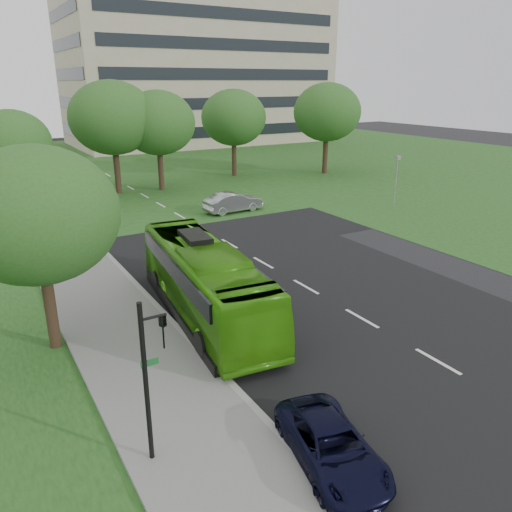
{
  "coord_description": "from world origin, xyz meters",
  "views": [
    {
      "loc": [
        -13.58,
        -16.09,
        9.49
      ],
      "look_at": [
        -2.08,
        3.28,
        1.6
      ],
      "focal_mm": 35.0,
      "sensor_mm": 36.0,
      "label": 1
    }
  ],
  "objects_px": {
    "office_building": "(198,62)",
    "sedan": "(233,202)",
    "tree_park_d": "(234,118)",
    "bus": "(205,281)",
    "tree_park_e": "(327,112)",
    "tree_park_a": "(11,144)",
    "suv": "(331,446)",
    "camera_pole": "(396,174)",
    "tree_side_near": "(37,215)",
    "traffic_light": "(151,371)",
    "tree_park_b": "(112,118)",
    "tree_park_c": "(158,123)"
  },
  "relations": [
    {
      "from": "suv",
      "to": "tree_park_b",
      "type": "bearing_deg",
      "value": 94.4
    },
    {
      "from": "tree_park_b",
      "to": "suv",
      "type": "height_order",
      "value": "tree_park_b"
    },
    {
      "from": "tree_park_b",
      "to": "sedan",
      "type": "xyz_separation_m",
      "value": [
        5.59,
        -11.34,
        -5.78
      ]
    },
    {
      "from": "tree_park_a",
      "to": "tree_park_c",
      "type": "relative_size",
      "value": 0.86
    },
    {
      "from": "tree_side_near",
      "to": "camera_pole",
      "type": "xyz_separation_m",
      "value": [
        27.57,
        9.84,
        -2.53
      ]
    },
    {
      "from": "tree_park_d",
      "to": "tree_park_b",
      "type": "bearing_deg",
      "value": -169.79
    },
    {
      "from": "office_building",
      "to": "tree_park_c",
      "type": "bearing_deg",
      "value": -119.89
    },
    {
      "from": "suv",
      "to": "traffic_light",
      "type": "distance_m",
      "value": 5.05
    },
    {
      "from": "bus",
      "to": "suv",
      "type": "relative_size",
      "value": 2.74
    },
    {
      "from": "tree_park_c",
      "to": "tree_park_e",
      "type": "height_order",
      "value": "tree_park_e"
    },
    {
      "from": "suv",
      "to": "tree_park_d",
      "type": "bearing_deg",
      "value": 77.16
    },
    {
      "from": "office_building",
      "to": "sedan",
      "type": "distance_m",
      "value": 49.8
    },
    {
      "from": "office_building",
      "to": "sedan",
      "type": "xyz_separation_m",
      "value": [
        -17.93,
        -44.96,
        -11.74
      ]
    },
    {
      "from": "tree_park_b",
      "to": "tree_park_d",
      "type": "height_order",
      "value": "tree_park_b"
    },
    {
      "from": "sedan",
      "to": "tree_park_c",
      "type": "bearing_deg",
      "value": 5.84
    },
    {
      "from": "tree_park_c",
      "to": "tree_park_d",
      "type": "xyz_separation_m",
      "value": [
        9.25,
        2.98,
        -0.03
      ]
    },
    {
      "from": "office_building",
      "to": "tree_park_e",
      "type": "distance_m",
      "value": 35.44
    },
    {
      "from": "tree_park_a",
      "to": "tree_park_e",
      "type": "relative_size",
      "value": 0.81
    },
    {
      "from": "suv",
      "to": "camera_pole",
      "type": "height_order",
      "value": "camera_pole"
    },
    {
      "from": "office_building",
      "to": "tree_park_e",
      "type": "bearing_deg",
      "value": -91.93
    },
    {
      "from": "tree_park_a",
      "to": "traffic_light",
      "type": "distance_m",
      "value": 30.75
    },
    {
      "from": "traffic_light",
      "to": "suv",
      "type": "bearing_deg",
      "value": -54.61
    },
    {
      "from": "tree_side_near",
      "to": "suv",
      "type": "distance_m",
      "value": 12.24
    },
    {
      "from": "tree_park_e",
      "to": "camera_pole",
      "type": "relative_size",
      "value": 2.36
    },
    {
      "from": "suv",
      "to": "camera_pole",
      "type": "relative_size",
      "value": 1.01
    },
    {
      "from": "sedan",
      "to": "suv",
      "type": "height_order",
      "value": "sedan"
    },
    {
      "from": "office_building",
      "to": "suv",
      "type": "xyz_separation_m",
      "value": [
        -28.46,
        -69.96,
        -11.94
      ]
    },
    {
      "from": "office_building",
      "to": "tree_park_c",
      "type": "relative_size",
      "value": 4.53
    },
    {
      "from": "tree_park_a",
      "to": "tree_park_d",
      "type": "height_order",
      "value": "tree_park_d"
    },
    {
      "from": "tree_park_e",
      "to": "suv",
      "type": "distance_m",
      "value": 44.81
    },
    {
      "from": "tree_park_e",
      "to": "bus",
      "type": "bearing_deg",
      "value": -136.08
    },
    {
      "from": "tree_park_a",
      "to": "camera_pole",
      "type": "distance_m",
      "value": 29.24
    },
    {
      "from": "tree_park_d",
      "to": "tree_side_near",
      "type": "xyz_separation_m",
      "value": [
        -23.1,
        -28.54,
        -0.86
      ]
    },
    {
      "from": "camera_pole",
      "to": "bus",
      "type": "bearing_deg",
      "value": -165.79
    },
    {
      "from": "tree_side_near",
      "to": "tree_park_c",
      "type": "bearing_deg",
      "value": 61.56
    },
    {
      "from": "tree_park_d",
      "to": "bus",
      "type": "distance_m",
      "value": 33.88
    },
    {
      "from": "tree_park_b",
      "to": "camera_pole",
      "type": "xyz_separation_m",
      "value": [
        17.56,
        -16.34,
        -3.95
      ]
    },
    {
      "from": "tree_side_near",
      "to": "tree_park_e",
      "type": "bearing_deg",
      "value": 37.58
    },
    {
      "from": "tree_park_d",
      "to": "suv",
      "type": "distance_m",
      "value": 43.04
    },
    {
      "from": "tree_park_e",
      "to": "bus",
      "type": "distance_m",
      "value": 36.82
    },
    {
      "from": "suv",
      "to": "tree_park_c",
      "type": "bearing_deg",
      "value": 88.34
    },
    {
      "from": "tree_park_c",
      "to": "traffic_light",
      "type": "bearing_deg",
      "value": -110.8
    },
    {
      "from": "tree_side_near",
      "to": "sedan",
      "type": "relative_size",
      "value": 1.64
    },
    {
      "from": "tree_side_near",
      "to": "suv",
      "type": "xyz_separation_m",
      "value": [
        5.07,
        -10.16,
        -4.56
      ]
    },
    {
      "from": "office_building",
      "to": "tree_side_near",
      "type": "relative_size",
      "value": 5.31
    },
    {
      "from": "suv",
      "to": "traffic_light",
      "type": "xyz_separation_m",
      "value": [
        -3.86,
        2.46,
        2.14
      ]
    },
    {
      "from": "suv",
      "to": "camera_pole",
      "type": "bearing_deg",
      "value": 53.77
    },
    {
      "from": "tree_park_d",
      "to": "tree_side_near",
      "type": "relative_size",
      "value": 1.17
    },
    {
      "from": "tree_park_d",
      "to": "tree_park_e",
      "type": "relative_size",
      "value": 0.93
    },
    {
      "from": "sedan",
      "to": "suv",
      "type": "relative_size",
      "value": 1.14
    }
  ]
}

